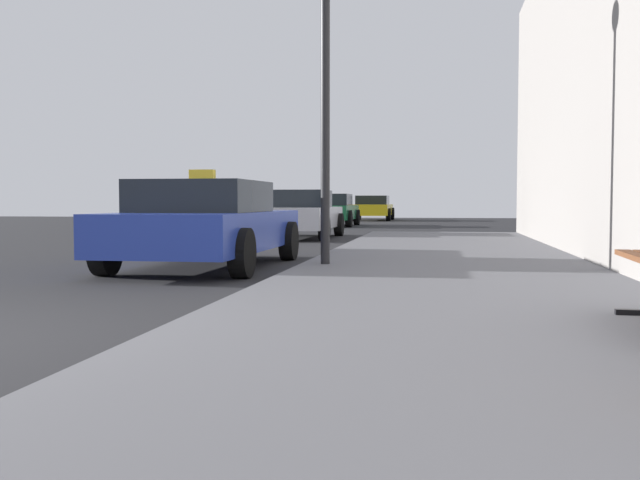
{
  "coord_description": "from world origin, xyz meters",
  "views": [
    {
      "loc": [
        3.81,
        -4.3,
        0.97
      ],
      "look_at": [
        2.58,
        3.27,
        0.57
      ],
      "focal_mm": 41.43,
      "sensor_mm": 36.0,
      "label": 1
    }
  ],
  "objects_px": {
    "street_lamp": "(325,50)",
    "car_yellow": "(373,208)",
    "car_green": "(330,210)",
    "car_blue": "(207,223)",
    "car_silver": "(298,214)"
  },
  "relations": [
    {
      "from": "car_blue",
      "to": "car_green",
      "type": "relative_size",
      "value": 1.08
    },
    {
      "from": "car_silver",
      "to": "car_green",
      "type": "distance_m",
      "value": 9.69
    },
    {
      "from": "car_silver",
      "to": "car_green",
      "type": "xyz_separation_m",
      "value": [
        -0.58,
        9.67,
        0.0
      ]
    },
    {
      "from": "car_blue",
      "to": "street_lamp",
      "type": "bearing_deg",
      "value": -24.02
    },
    {
      "from": "street_lamp",
      "to": "car_blue",
      "type": "xyz_separation_m",
      "value": [
        -1.9,
        0.85,
        -2.29
      ]
    },
    {
      "from": "car_silver",
      "to": "car_yellow",
      "type": "bearing_deg",
      "value": 89.08
    },
    {
      "from": "car_blue",
      "to": "car_silver",
      "type": "height_order",
      "value": "car_blue"
    },
    {
      "from": "street_lamp",
      "to": "car_silver",
      "type": "relative_size",
      "value": 0.96
    },
    {
      "from": "car_yellow",
      "to": "street_lamp",
      "type": "bearing_deg",
      "value": -86.16
    },
    {
      "from": "car_silver",
      "to": "car_green",
      "type": "relative_size",
      "value": 0.99
    },
    {
      "from": "street_lamp",
      "to": "car_green",
      "type": "bearing_deg",
      "value": 98.22
    },
    {
      "from": "street_lamp",
      "to": "car_green",
      "type": "xyz_separation_m",
      "value": [
        -2.79,
        19.33,
        -2.29
      ]
    },
    {
      "from": "street_lamp",
      "to": "car_yellow",
      "type": "distance_m",
      "value": 28.66
    },
    {
      "from": "car_blue",
      "to": "car_silver",
      "type": "xyz_separation_m",
      "value": [
        -0.32,
        8.81,
        -0.0
      ]
    },
    {
      "from": "car_green",
      "to": "car_yellow",
      "type": "relative_size",
      "value": 0.94
    }
  ]
}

